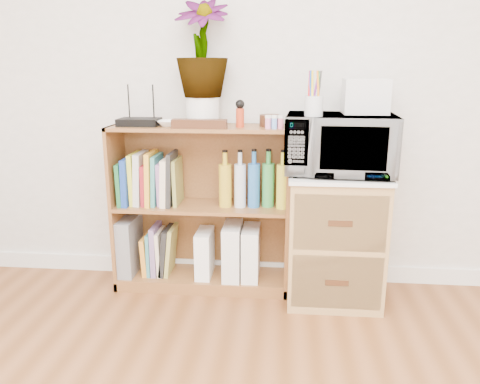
# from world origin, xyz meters

# --- Properties ---
(skirting_board) EXTENTS (4.00, 0.02, 0.10)m
(skirting_board) POSITION_xyz_m (0.00, 2.24, 0.05)
(skirting_board) COLOR white
(skirting_board) RESTS_ON ground
(bookshelf) EXTENTS (1.00, 0.30, 0.95)m
(bookshelf) POSITION_xyz_m (-0.35, 2.10, 0.47)
(bookshelf) COLOR brown
(bookshelf) RESTS_ON ground
(wicker_unit) EXTENTS (0.50, 0.45, 0.70)m
(wicker_unit) POSITION_xyz_m (0.40, 2.02, 0.35)
(wicker_unit) COLOR #9E7542
(wicker_unit) RESTS_ON ground
(microwave) EXTENTS (0.58, 0.41, 0.31)m
(microwave) POSITION_xyz_m (0.40, 2.02, 0.87)
(microwave) COLOR white
(microwave) RESTS_ON wicker_unit
(pen_cup) EXTENTS (0.09, 0.09, 0.10)m
(pen_cup) POSITION_xyz_m (0.25, 1.91, 1.08)
(pen_cup) COLOR silver
(pen_cup) RESTS_ON microwave
(small_appliance) EXTENTS (0.23, 0.19, 0.18)m
(small_appliance) POSITION_xyz_m (0.52, 2.07, 1.12)
(small_appliance) COLOR silver
(small_appliance) RESTS_ON microwave
(router) EXTENTS (0.22, 0.15, 0.04)m
(router) POSITION_xyz_m (-0.68, 2.08, 0.97)
(router) COLOR black
(router) RESTS_ON bookshelf
(white_bowl) EXTENTS (0.13, 0.13, 0.03)m
(white_bowl) POSITION_xyz_m (-0.51, 2.07, 0.97)
(white_bowl) COLOR white
(white_bowl) RESTS_ON bookshelf
(plant_pot) EXTENTS (0.18, 0.18, 0.15)m
(plant_pot) POSITION_xyz_m (-0.34, 2.12, 1.03)
(plant_pot) COLOR white
(plant_pot) RESTS_ON bookshelf
(potted_plant) EXTENTS (0.29, 0.29, 0.51)m
(potted_plant) POSITION_xyz_m (-0.34, 2.12, 1.36)
(potted_plant) COLOR #32702D
(potted_plant) RESTS_ON plant_pot
(trinket_box) EXTENTS (0.29, 0.07, 0.05)m
(trinket_box) POSITION_xyz_m (-0.33, 2.00, 0.97)
(trinket_box) COLOR #391E0F
(trinket_box) RESTS_ON bookshelf
(kokeshi_doll) EXTENTS (0.04, 0.04, 0.10)m
(kokeshi_doll) POSITION_xyz_m (-0.13, 2.06, 1.00)
(kokeshi_doll) COLOR #B23215
(kokeshi_doll) RESTS_ON bookshelf
(wooden_bowl) EXTENTS (0.11, 0.11, 0.06)m
(wooden_bowl) POSITION_xyz_m (0.03, 2.11, 0.98)
(wooden_bowl) COLOR #34180E
(wooden_bowl) RESTS_ON bookshelf
(paint_jars) EXTENTS (0.10, 0.04, 0.05)m
(paint_jars) POSITION_xyz_m (0.06, 2.01, 0.98)
(paint_jars) COLOR pink
(paint_jars) RESTS_ON bookshelf
(file_box) EXTENTS (0.10, 0.27, 0.33)m
(file_box) POSITION_xyz_m (-0.80, 2.10, 0.24)
(file_box) COLOR slate
(file_box) RESTS_ON bookshelf
(magazine_holder_left) EXTENTS (0.09, 0.22, 0.27)m
(magazine_holder_left) POSITION_xyz_m (-0.34, 2.09, 0.21)
(magazine_holder_left) COLOR white
(magazine_holder_left) RESTS_ON bookshelf
(magazine_holder_mid) EXTENTS (0.10, 0.25, 0.32)m
(magazine_holder_mid) POSITION_xyz_m (-0.17, 2.09, 0.23)
(magazine_holder_mid) COLOR white
(magazine_holder_mid) RESTS_ON bookshelf
(magazine_holder_right) EXTENTS (0.10, 0.24, 0.30)m
(magazine_holder_right) POSITION_xyz_m (-0.06, 2.09, 0.22)
(magazine_holder_right) COLOR white
(magazine_holder_right) RESTS_ON bookshelf
(cookbooks) EXTENTS (0.33, 0.20, 0.30)m
(cookbooks) POSITION_xyz_m (-0.64, 2.10, 0.64)
(cookbooks) COLOR #1B6734
(cookbooks) RESTS_ON bookshelf
(liquor_bottles) EXTENTS (0.39, 0.07, 0.32)m
(liquor_bottles) POSITION_xyz_m (-0.05, 2.10, 0.66)
(liquor_bottles) COLOR gold
(liquor_bottles) RESTS_ON bookshelf
(lower_books) EXTENTS (0.19, 0.19, 0.30)m
(lower_books) POSITION_xyz_m (-0.61, 2.10, 0.21)
(lower_books) COLOR orange
(lower_books) RESTS_ON bookshelf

